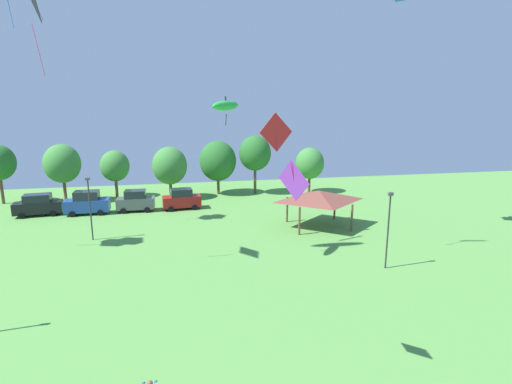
{
  "coord_description": "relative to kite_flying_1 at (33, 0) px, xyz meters",
  "views": [
    {
      "loc": [
        -1.11,
        -0.5,
        11.72
      ],
      "look_at": [
        1.91,
        14.66,
        8.31
      ],
      "focal_mm": 28.0,
      "sensor_mm": 36.0,
      "label": 1
    }
  ],
  "objects": [
    {
      "name": "kite_flying_1",
      "position": [
        0.0,
        0.0,
        0.0
      ],
      "size": [
        1.02,
        2.9,
        6.1
      ],
      "color": "black"
    },
    {
      "name": "treeline_tree_4",
      "position": [
        13.44,
        23.58,
        -13.52
      ],
      "size": [
        4.79,
        4.79,
        7.07
      ],
      "color": "brown",
      "rests_on": "ground"
    },
    {
      "name": "treeline_tree_1",
      "position": [
        -5.27,
        22.37,
        -13.16
      ],
      "size": [
        4.22,
        4.22,
        7.12
      ],
      "color": "brown",
      "rests_on": "ground"
    },
    {
      "name": "parked_car_third_from_left",
      "position": [
        3.48,
        16.59,
        -16.76
      ],
      "size": [
        4.08,
        2.02,
        2.4
      ],
      "rotation": [
        0.0,
        0.0,
        -0.01
      ],
      "color": "#4C5156",
      "rests_on": "ground"
    },
    {
      "name": "parked_car_second_from_left",
      "position": [
        -1.57,
        16.37,
        -16.69
      ],
      "size": [
        4.59,
        2.14,
        2.57
      ],
      "rotation": [
        0.0,
        0.0,
        0.02
      ],
      "color": "#234299",
      "rests_on": "ground"
    },
    {
      "name": "kite_flying_9",
      "position": [
        15.94,
        2.37,
        -8.38
      ],
      "size": [
        2.91,
        1.08,
        3.08
      ],
      "color": "red"
    },
    {
      "name": "kite_flying_2",
      "position": [
        12.61,
        -13.74,
        -9.12
      ],
      "size": [
        0.81,
        1.53,
        1.67
      ],
      "color": "purple"
    },
    {
      "name": "light_post_0",
      "position": [
        22.82,
        -3.42,
        -14.71
      ],
      "size": [
        0.36,
        0.2,
        5.68
      ],
      "color": "#2D2D33",
      "rests_on": "ground"
    },
    {
      "name": "treeline_tree_6",
      "position": [
        25.62,
        22.2,
        -13.98
      ],
      "size": [
        3.82,
        3.82,
        6.08
      ],
      "color": "brown",
      "rests_on": "ground"
    },
    {
      "name": "treeline_tree_5",
      "position": [
        18.3,
        22.96,
        -12.54
      ],
      "size": [
        4.2,
        4.2,
        7.73
      ],
      "color": "brown",
      "rests_on": "ground"
    },
    {
      "name": "treeline_tree_2",
      "position": [
        0.45,
        24.01,
        -13.86
      ],
      "size": [
        3.58,
        3.58,
        6.07
      ],
      "color": "brown",
      "rests_on": "ground"
    },
    {
      "name": "kite_flying_6",
      "position": [
        11.69,
        -0.1,
        -6.32
      ],
      "size": [
        2.53,
        2.83,
        1.99
      ],
      "color": "green"
    },
    {
      "name": "park_pavilion",
      "position": [
        21.48,
        7.23,
        -14.86
      ],
      "size": [
        6.62,
        5.4,
        3.6
      ],
      "color": "brown",
      "rests_on": "ground"
    },
    {
      "name": "light_post_1",
      "position": [
        0.61,
        7.35,
        -14.75
      ],
      "size": [
        0.36,
        0.2,
        5.6
      ],
      "color": "#2D2D33",
      "rests_on": "ground"
    },
    {
      "name": "parked_car_rightmost_in_row",
      "position": [
        8.52,
        16.56,
        -16.78
      ],
      "size": [
        4.39,
        2.3,
        2.36
      ],
      "rotation": [
        0.0,
        0.0,
        0.09
      ],
      "color": "maroon",
      "rests_on": "ground"
    },
    {
      "name": "treeline_tree_3",
      "position": [
        7.26,
        21.96,
        -13.71
      ],
      "size": [
        4.28,
        4.28,
        6.59
      ],
      "color": "brown",
      "rests_on": "ground"
    },
    {
      "name": "parked_car_leftmost",
      "position": [
        -6.61,
        16.79,
        -16.78
      ],
      "size": [
        4.95,
        2.35,
        2.35
      ],
      "rotation": [
        0.0,
        0.0,
        0.11
      ],
      "color": "black",
      "rests_on": "ground"
    }
  ]
}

